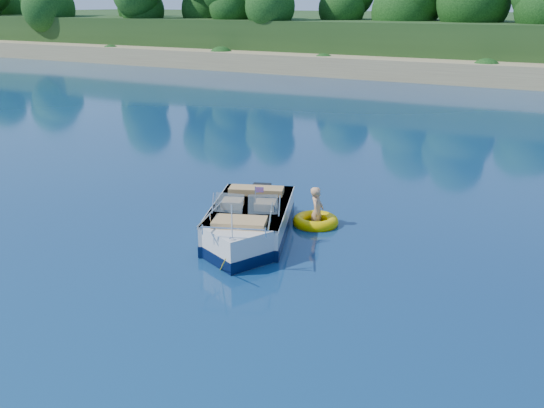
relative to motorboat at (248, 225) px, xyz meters
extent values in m
plane|color=#0A1C4A|center=(0.20, -2.68, -0.34)|extent=(160.00, 160.00, 0.00)
cube|color=#8B7450|center=(0.20, 35.32, 0.16)|extent=(170.00, 8.00, 2.00)
cube|color=#1C3716|center=(0.20, 62.32, 0.66)|extent=(170.00, 56.00, 6.00)
cylinder|color=black|center=(-44.80, 38.32, 2.56)|extent=(0.44, 0.44, 2.80)
sphere|color=black|center=(-44.80, 38.32, 5.22)|extent=(4.62, 4.62, 4.62)
cylinder|color=black|center=(-17.80, 37.82, 2.76)|extent=(0.44, 0.44, 3.20)
cylinder|color=black|center=(0.20, 39.32, 2.96)|extent=(0.44, 0.44, 3.60)
cube|color=silver|center=(-0.12, 0.33, -0.06)|extent=(2.93, 3.87, 0.96)
cube|color=silver|center=(0.46, -1.20, -0.06)|extent=(1.70, 1.70, 0.96)
cube|color=black|center=(-0.12, 0.33, -0.19)|extent=(2.97, 3.91, 0.27)
cube|color=black|center=(0.46, -1.20, -0.19)|extent=(1.74, 1.74, 0.27)
cube|color=tan|center=(-0.22, 0.58, 0.21)|extent=(2.22, 2.77, 0.09)
cube|color=silver|center=(-0.12, 0.33, 0.39)|extent=(2.96, 3.88, 0.05)
cube|color=black|center=(-0.80, 2.09, -0.02)|extent=(0.58, 0.48, 0.82)
cube|color=#8C9EA5|center=(-0.28, -0.42, 0.66)|extent=(0.75, 0.39, 0.44)
cube|color=#8C9EA5|center=(0.49, -0.12, 0.66)|extent=(0.74, 0.55, 0.44)
cube|color=tan|center=(-0.43, -0.03, 0.42)|extent=(0.65, 0.65, 0.36)
cube|color=tan|center=(0.34, 0.26, 0.42)|extent=(0.65, 0.65, 0.36)
cube|color=tan|center=(-0.45, 1.18, 0.42)|extent=(1.51, 0.97, 0.35)
cube|color=tan|center=(0.40, -1.04, 0.40)|extent=(1.37, 1.07, 0.31)
cylinder|color=silver|center=(0.70, -1.84, 0.81)|extent=(0.03, 0.03, 0.77)
cube|color=red|center=(0.41, -0.15, 1.02)|extent=(0.19, 0.08, 0.13)
cube|color=silver|center=(0.72, -1.89, 0.45)|extent=(0.10, 0.08, 0.05)
cylinder|color=gold|center=(0.71, -2.23, -0.02)|extent=(0.66, 0.76, 0.70)
torus|color=#E5BC00|center=(1.05, 1.67, -0.26)|extent=(1.29, 1.29, 0.32)
torus|color=red|center=(1.05, 1.67, -0.24)|extent=(1.06, 1.06, 0.11)
imported|color=tan|center=(1.05, 1.76, -0.34)|extent=(0.55, 0.82, 1.49)
camera|label=1|loc=(7.18, -11.94, 5.22)|focal=40.00mm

